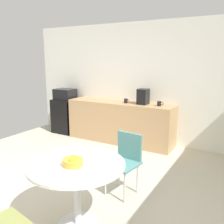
{
  "coord_description": "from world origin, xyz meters",
  "views": [
    {
      "loc": [
        1.97,
        -2.1,
        1.83
      ],
      "look_at": [
        -0.06,
        1.45,
        0.95
      ],
      "focal_mm": 39.96,
      "sensor_mm": 36.0,
      "label": 1
    }
  ],
  "objects_px": {
    "fruit_bowl": "(73,162)",
    "mug_green": "(159,104)",
    "round_table": "(77,176)",
    "chair_teal": "(126,156)",
    "mini_fridge": "(66,116)",
    "coffee_maker": "(143,97)",
    "microwave": "(65,94)",
    "mug_white": "(126,101)"
  },
  "relations": [
    {
      "from": "microwave",
      "to": "fruit_bowl",
      "type": "xyz_separation_m",
      "value": [
        2.51,
        -2.86,
        -0.18
      ]
    },
    {
      "from": "fruit_bowl",
      "to": "coffee_maker",
      "type": "distance_m",
      "value": 2.91
    },
    {
      "from": "microwave",
      "to": "coffee_maker",
      "type": "relative_size",
      "value": 1.5
    },
    {
      "from": "fruit_bowl",
      "to": "mug_green",
      "type": "height_order",
      "value": "mug_green"
    },
    {
      "from": "coffee_maker",
      "to": "mini_fridge",
      "type": "bearing_deg",
      "value": 180.0
    },
    {
      "from": "mug_white",
      "to": "coffee_maker",
      "type": "relative_size",
      "value": 0.4
    },
    {
      "from": "mug_green",
      "to": "coffee_maker",
      "type": "height_order",
      "value": "coffee_maker"
    },
    {
      "from": "mini_fridge",
      "to": "mug_green",
      "type": "bearing_deg",
      "value": -0.45
    },
    {
      "from": "fruit_bowl",
      "to": "mug_green",
      "type": "relative_size",
      "value": 1.67
    },
    {
      "from": "mini_fridge",
      "to": "mug_green",
      "type": "relative_size",
      "value": 6.48
    },
    {
      "from": "microwave",
      "to": "round_table",
      "type": "bearing_deg",
      "value": -48.17
    },
    {
      "from": "round_table",
      "to": "coffee_maker",
      "type": "relative_size",
      "value": 3.26
    },
    {
      "from": "microwave",
      "to": "fruit_bowl",
      "type": "relative_size",
      "value": 2.23
    },
    {
      "from": "mini_fridge",
      "to": "coffee_maker",
      "type": "relative_size",
      "value": 2.61
    },
    {
      "from": "chair_teal",
      "to": "microwave",
      "type": "bearing_deg",
      "value": 144.61
    },
    {
      "from": "mini_fridge",
      "to": "microwave",
      "type": "distance_m",
      "value": 0.55
    },
    {
      "from": "round_table",
      "to": "mug_green",
      "type": "xyz_separation_m",
      "value": [
        -0.06,
        2.78,
        0.35
      ]
    },
    {
      "from": "mug_green",
      "to": "coffee_maker",
      "type": "xyz_separation_m",
      "value": [
        -0.36,
        0.02,
        0.11
      ]
    },
    {
      "from": "mini_fridge",
      "to": "microwave",
      "type": "height_order",
      "value": "microwave"
    },
    {
      "from": "fruit_bowl",
      "to": "mug_white",
      "type": "height_order",
      "value": "mug_white"
    },
    {
      "from": "chair_teal",
      "to": "mug_green",
      "type": "xyz_separation_m",
      "value": [
        -0.18,
        1.85,
        0.43
      ]
    },
    {
      "from": "chair_teal",
      "to": "mug_white",
      "type": "bearing_deg",
      "value": 116.65
    },
    {
      "from": "microwave",
      "to": "mug_green",
      "type": "distance_m",
      "value": 2.45
    },
    {
      "from": "microwave",
      "to": "coffee_maker",
      "type": "height_order",
      "value": "coffee_maker"
    },
    {
      "from": "coffee_maker",
      "to": "fruit_bowl",
      "type": "bearing_deg",
      "value": -81.55
    },
    {
      "from": "microwave",
      "to": "fruit_bowl",
      "type": "bearing_deg",
      "value": -48.76
    },
    {
      "from": "chair_teal",
      "to": "coffee_maker",
      "type": "bearing_deg",
      "value": 106.18
    },
    {
      "from": "mug_white",
      "to": "coffee_maker",
      "type": "distance_m",
      "value": 0.39
    },
    {
      "from": "coffee_maker",
      "to": "round_table",
      "type": "bearing_deg",
      "value": -81.49
    },
    {
      "from": "mini_fridge",
      "to": "round_table",
      "type": "height_order",
      "value": "mini_fridge"
    },
    {
      "from": "coffee_maker",
      "to": "microwave",
      "type": "bearing_deg",
      "value": 180.0
    },
    {
      "from": "mini_fridge",
      "to": "fruit_bowl",
      "type": "xyz_separation_m",
      "value": [
        2.51,
        -2.86,
        0.37
      ]
    },
    {
      "from": "round_table",
      "to": "microwave",
      "type": "bearing_deg",
      "value": 131.83
    },
    {
      "from": "mug_green",
      "to": "coffee_maker",
      "type": "bearing_deg",
      "value": 176.94
    },
    {
      "from": "mini_fridge",
      "to": "mug_white",
      "type": "relative_size",
      "value": 6.48
    },
    {
      "from": "mini_fridge",
      "to": "microwave",
      "type": "bearing_deg",
      "value": 0.0
    },
    {
      "from": "microwave",
      "to": "chair_teal",
      "type": "relative_size",
      "value": 0.58
    },
    {
      "from": "round_table",
      "to": "chair_teal",
      "type": "xyz_separation_m",
      "value": [
        0.12,
        0.93,
        -0.07
      ]
    },
    {
      "from": "fruit_bowl",
      "to": "coffee_maker",
      "type": "bearing_deg",
      "value": 98.45
    },
    {
      "from": "round_table",
      "to": "chair_teal",
      "type": "height_order",
      "value": "chair_teal"
    },
    {
      "from": "round_table",
      "to": "mini_fridge",
      "type": "bearing_deg",
      "value": 131.83
    },
    {
      "from": "mini_fridge",
      "to": "chair_teal",
      "type": "distance_m",
      "value": 3.22
    }
  ]
}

